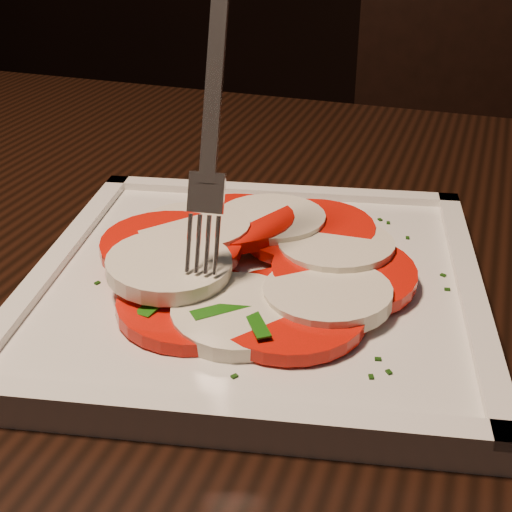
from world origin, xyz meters
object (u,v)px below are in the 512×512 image
Objects in this scene: plate at (256,287)px; fork at (217,102)px; table at (291,371)px; chair at (462,154)px.

fork is at bearing 176.02° from plate.
plate is at bearing -100.07° from table.
chair is 1.01m from fork.
chair reaches higher than plate.
fork is (-0.03, -0.05, 0.23)m from table.
table is at bearing 79.93° from plate.
fork reaches higher than plate.
chair is at bearing 84.67° from plate.
fork reaches higher than table.
plate is at bearing -11.22° from fork.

